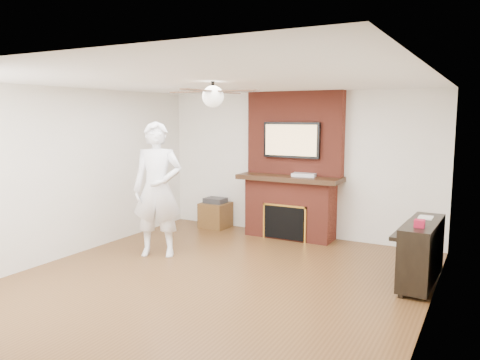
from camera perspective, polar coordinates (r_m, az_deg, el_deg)
The scene contains 11 objects.
room_shell at distance 5.78m, azimuth -3.24°, elevation -0.53°, with size 5.36×5.86×2.86m.
fireplace at distance 8.07m, azimuth 6.33°, elevation 0.01°, with size 1.78×0.64×2.50m.
tv at distance 7.97m, azimuth 6.28°, elevation 4.86°, with size 1.00×0.08×0.60m.
ceiling_fan at distance 5.72m, azimuth -3.33°, elevation 10.25°, with size 1.21×1.21×0.31m.
person at distance 7.04m, azimuth -10.03°, elevation -1.15°, with size 0.74×0.49×2.01m, color white.
side_table at distance 8.81m, azimuth -3.02°, elevation -4.14°, with size 0.50×0.50×0.56m.
piano at distance 6.27m, azimuth 21.19°, elevation -8.07°, with size 0.50×1.24×0.89m.
cable_box at distance 7.87m, azimuth 7.82°, elevation 0.62°, with size 0.39×0.22×0.06m, color silver.
candle_green at distance 8.07m, azimuth 6.11°, elevation -6.88°, with size 0.07×0.07×0.09m, color #56913A.
candle_cream at distance 8.07m, azimuth 5.68°, elevation -6.84°, with size 0.08×0.08×0.10m, color beige.
candle_blue at distance 8.00m, azimuth 6.45°, elevation -7.06°, with size 0.06×0.06×0.07m, color #305E91.
Camera 1 is at (3.01, -4.86, 2.10)m, focal length 35.00 mm.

